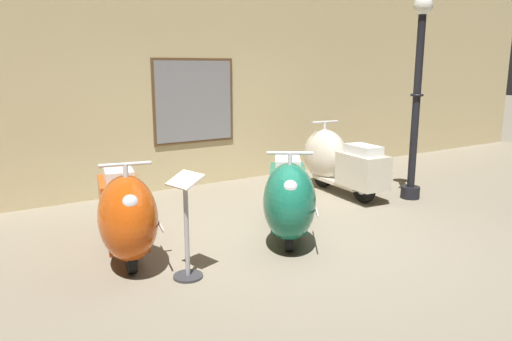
{
  "coord_description": "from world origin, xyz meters",
  "views": [
    {
      "loc": [
        -3.34,
        -3.98,
        1.94
      ],
      "look_at": [
        -0.08,
        1.09,
        0.64
      ],
      "focal_mm": 33.89,
      "sensor_mm": 36.0,
      "label": 1
    }
  ],
  "objects_px": {
    "scooter_2": "(336,161)",
    "lamppost": "(417,96)",
    "scooter_1": "(289,198)",
    "info_stanchion": "(187,236)",
    "scooter_0": "(125,213)"
  },
  "relations": [
    {
      "from": "scooter_2",
      "to": "lamppost",
      "type": "bearing_deg",
      "value": -137.64
    },
    {
      "from": "scooter_1",
      "to": "info_stanchion",
      "type": "bearing_deg",
      "value": -41.68
    },
    {
      "from": "info_stanchion",
      "to": "lamppost",
      "type": "bearing_deg",
      "value": 10.67
    },
    {
      "from": "scooter_2",
      "to": "scooter_0",
      "type": "bearing_deg",
      "value": 110.14
    },
    {
      "from": "scooter_0",
      "to": "lamppost",
      "type": "height_order",
      "value": "lamppost"
    },
    {
      "from": "lamppost",
      "to": "scooter_1",
      "type": "bearing_deg",
      "value": -170.67
    },
    {
      "from": "lamppost",
      "to": "info_stanchion",
      "type": "height_order",
      "value": "lamppost"
    },
    {
      "from": "scooter_2",
      "to": "info_stanchion",
      "type": "distance_m",
      "value": 3.74
    },
    {
      "from": "scooter_0",
      "to": "scooter_1",
      "type": "xyz_separation_m",
      "value": [
        1.74,
        -0.43,
        0.0
      ]
    },
    {
      "from": "scooter_2",
      "to": "info_stanchion",
      "type": "relative_size",
      "value": 1.83
    },
    {
      "from": "scooter_2",
      "to": "info_stanchion",
      "type": "bearing_deg",
      "value": 122.72
    },
    {
      "from": "lamppost",
      "to": "info_stanchion",
      "type": "xyz_separation_m",
      "value": [
        -4.02,
        -0.76,
        -1.12
      ]
    },
    {
      "from": "lamppost",
      "to": "info_stanchion",
      "type": "distance_m",
      "value": 4.24
    },
    {
      "from": "scooter_0",
      "to": "info_stanchion",
      "type": "height_order",
      "value": "scooter_0"
    },
    {
      "from": "lamppost",
      "to": "info_stanchion",
      "type": "relative_size",
      "value": 2.9
    }
  ]
}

